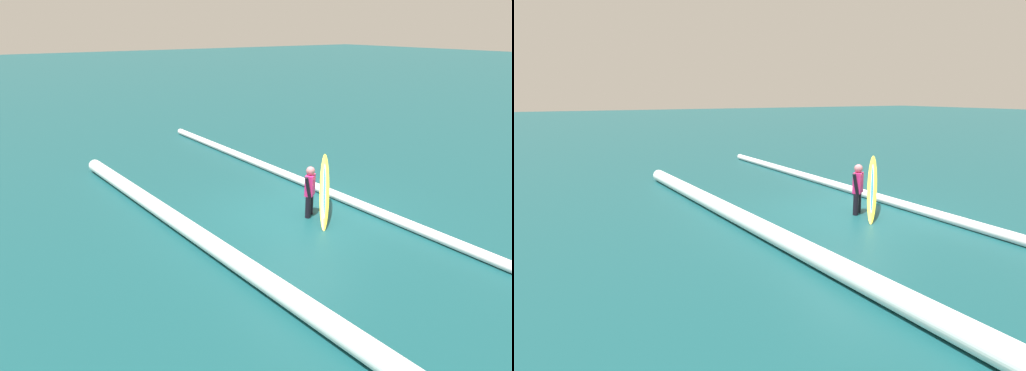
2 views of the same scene
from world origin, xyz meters
The scene contains 5 objects.
ground_plane centered at (0.00, 0.00, 0.00)m, with size 160.02×160.02×0.00m, color #12454A.
surfer centered at (-0.20, -0.13, 0.72)m, with size 0.36×0.57×1.30m.
surfboard centered at (-0.50, -0.35, 0.71)m, with size 1.47×1.32×1.45m.
wave_crest_foreground centered at (2.16, -1.55, 0.12)m, with size 0.24×0.24×16.39m, color white.
wave_crest_midground centered at (-0.86, 2.94, 0.20)m, with size 0.39×0.39×15.30m, color white.
Camera 1 is at (-8.79, 7.37, 4.62)m, focal length 33.67 mm.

